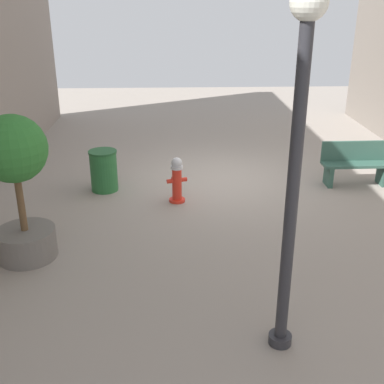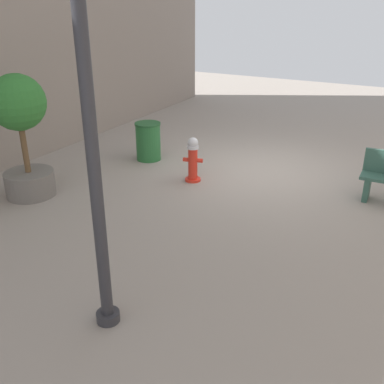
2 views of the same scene
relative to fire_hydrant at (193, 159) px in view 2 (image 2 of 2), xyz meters
The scene contains 5 objects.
ground_plane 1.69m from the fire_hydrant, 130.30° to the right, with size 23.40×23.40×0.00m, color gray.
fire_hydrant is the anchor object (origin of this frame).
planter_tree 3.35m from the fire_hydrant, 41.43° to the left, with size 1.02×1.02×2.32m.
street_lamp 4.96m from the fire_hydrant, 105.30° to the left, with size 0.36×0.36×4.03m.
trash_bin 1.69m from the fire_hydrant, 23.56° to the right, with size 0.60×0.60×0.88m.
Camera 2 is at (-3.05, 8.87, 3.57)m, focal length 41.70 mm.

